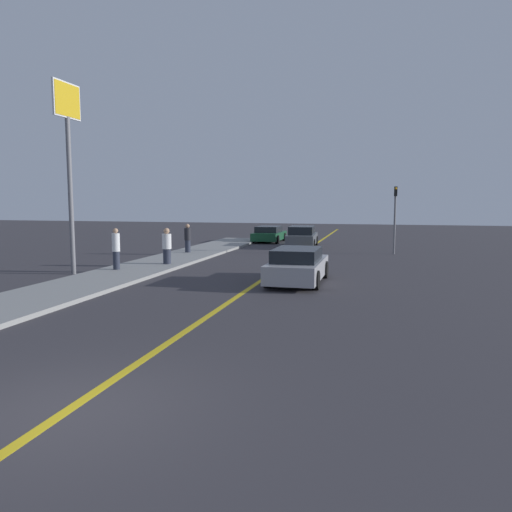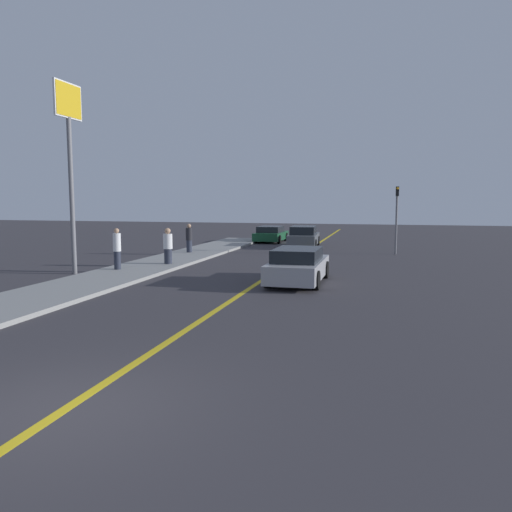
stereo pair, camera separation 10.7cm
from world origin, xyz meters
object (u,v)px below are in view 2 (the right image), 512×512
(pedestrian_far_standing, at_px, (189,238))
(roadside_sign, at_px, (69,135))
(car_near_right_lane, at_px, (298,266))
(car_ahead_center, at_px, (304,237))
(car_far_distant, at_px, (271,234))
(traffic_light, at_px, (397,213))
(pedestrian_near_curb, at_px, (117,249))
(pedestrian_mid_group, at_px, (168,246))

(pedestrian_far_standing, distance_m, roadside_sign, 9.82)
(car_near_right_lane, relative_size, car_ahead_center, 0.96)
(pedestrian_far_standing, bearing_deg, car_near_right_lane, -46.62)
(car_far_distant, relative_size, roadside_sign, 0.52)
(car_ahead_center, xyz_separation_m, traffic_light, (5.91, -3.25, 1.74))
(car_near_right_lane, xyz_separation_m, roadside_sign, (-9.66, -0.08, 5.20))
(roadside_sign, bearing_deg, pedestrian_near_curb, 28.30)
(car_ahead_center, bearing_deg, car_near_right_lane, -85.27)
(roadside_sign, bearing_deg, car_ahead_center, 62.71)
(pedestrian_far_standing, bearing_deg, car_far_distant, 74.72)
(pedestrian_near_curb, distance_m, pedestrian_far_standing, 7.47)
(car_near_right_lane, height_order, pedestrian_far_standing, pedestrian_far_standing)
(car_far_distant, height_order, pedestrian_mid_group, pedestrian_mid_group)
(traffic_light, bearing_deg, roadside_sign, -139.71)
(car_far_distant, xyz_separation_m, pedestrian_far_standing, (-2.65, -9.71, 0.37))
(pedestrian_mid_group, height_order, roadside_sign, roadside_sign)
(roadside_sign, bearing_deg, car_far_distant, 75.81)
(traffic_light, xyz_separation_m, roadside_sign, (-13.48, -11.43, 3.45))
(pedestrian_near_curb, bearing_deg, pedestrian_far_standing, 87.42)
(pedestrian_mid_group, bearing_deg, roadside_sign, -132.58)
(car_ahead_center, height_order, roadside_sign, roadside_sign)
(pedestrian_near_curb, distance_m, traffic_light, 16.00)
(car_near_right_lane, xyz_separation_m, traffic_light, (3.82, 11.35, 1.76))
(car_far_distant, height_order, pedestrian_near_curb, pedestrian_near_curb)
(car_near_right_lane, bearing_deg, pedestrian_far_standing, 133.54)
(pedestrian_near_curb, relative_size, pedestrian_far_standing, 1.09)
(pedestrian_near_curb, height_order, pedestrian_far_standing, pedestrian_near_curb)
(pedestrian_mid_group, height_order, pedestrian_far_standing, pedestrian_mid_group)
(car_far_distant, xyz_separation_m, pedestrian_near_curb, (-2.99, -17.17, 0.46))
(pedestrian_far_standing, height_order, roadside_sign, roadside_sign)
(pedestrian_near_curb, xyz_separation_m, traffic_light, (11.92, 10.59, 1.37))
(car_ahead_center, relative_size, pedestrian_mid_group, 2.71)
(pedestrian_mid_group, relative_size, pedestrian_far_standing, 1.03)
(pedestrian_mid_group, distance_m, roadside_sign, 6.50)
(car_near_right_lane, xyz_separation_m, pedestrian_mid_group, (-6.76, 3.08, 0.32))
(car_far_distant, bearing_deg, pedestrian_mid_group, -95.88)
(pedestrian_far_standing, distance_m, traffic_light, 12.09)
(car_near_right_lane, bearing_deg, car_ahead_center, 98.31)
(pedestrian_mid_group, xyz_separation_m, pedestrian_far_standing, (-1.01, 5.14, -0.02))
(pedestrian_mid_group, relative_size, roadside_sign, 0.21)
(car_near_right_lane, bearing_deg, car_far_distant, 106.07)
(pedestrian_far_standing, relative_size, traffic_light, 0.42)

